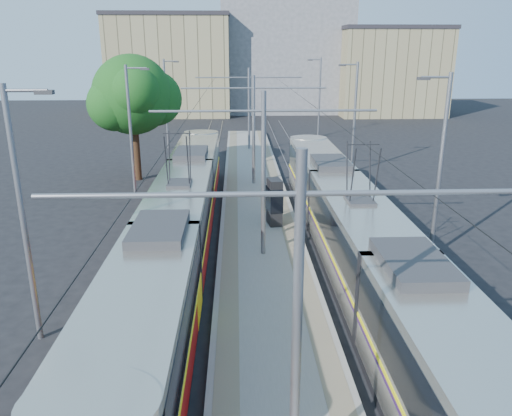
{
  "coord_description": "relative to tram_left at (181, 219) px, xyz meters",
  "views": [
    {
      "loc": [
        -1.1,
        -12.29,
        8.91
      ],
      "look_at": [
        -0.22,
        10.45,
        1.6
      ],
      "focal_mm": 35.0,
      "sensor_mm": 36.0,
      "label": 1
    }
  ],
  "objects": [
    {
      "name": "ground",
      "position": [
        3.6,
        -8.67,
        -1.71
      ],
      "size": [
        160.0,
        160.0,
        0.0
      ],
      "primitive_type": "plane",
      "color": "black",
      "rests_on": "ground"
    },
    {
      "name": "building_right",
      "position": [
        23.6,
        49.33,
        4.16
      ],
      "size": [
        14.28,
        10.2,
        11.71
      ],
      "color": "gray",
      "rests_on": "ground"
    },
    {
      "name": "rails",
      "position": [
        3.6,
        8.33,
        -1.69
      ],
      "size": [
        8.71,
        70.0,
        0.03
      ],
      "color": "gray",
      "rests_on": "ground"
    },
    {
      "name": "platform",
      "position": [
        3.6,
        8.33,
        -1.56
      ],
      "size": [
        4.0,
        50.0,
        0.3
      ],
      "primitive_type": "cube",
      "color": "gray",
      "rests_on": "ground"
    },
    {
      "name": "building_left",
      "position": [
        -6.4,
        51.33,
        4.97
      ],
      "size": [
        16.32,
        12.24,
        13.33
      ],
      "color": "gray",
      "rests_on": "ground"
    },
    {
      "name": "shelter",
      "position": [
        4.37,
        3.11,
        -0.17
      ],
      "size": [
        0.83,
        1.16,
        2.37
      ],
      "rotation": [
        0.0,
        0.0,
        0.17
      ],
      "color": "black",
      "rests_on": "platform"
    },
    {
      "name": "tactile_strip_left",
      "position": [
        2.15,
        8.33,
        -1.4
      ],
      "size": [
        0.7,
        50.0,
        0.01
      ],
      "primitive_type": "cube",
      "color": "gray",
      "rests_on": "platform"
    },
    {
      "name": "catenary",
      "position": [
        3.6,
        5.49,
        2.82
      ],
      "size": [
        9.2,
        70.0,
        7.0
      ],
      "color": "gray",
      "rests_on": "platform"
    },
    {
      "name": "tram_left",
      "position": [
        0.0,
        0.0,
        0.0
      ],
      "size": [
        2.43,
        29.98,
        5.5
      ],
      "color": "black",
      "rests_on": "ground"
    },
    {
      "name": "street_lamps",
      "position": [
        3.6,
        12.33,
        2.47
      ],
      "size": [
        15.18,
        38.22,
        8.0
      ],
      "color": "gray",
      "rests_on": "ground"
    },
    {
      "name": "tactile_strip_right",
      "position": [
        5.05,
        8.33,
        -1.4
      ],
      "size": [
        0.7,
        50.0,
        0.01
      ],
      "primitive_type": "cube",
      "color": "gray",
      "rests_on": "platform"
    },
    {
      "name": "tree",
      "position": [
        -4.17,
        13.95,
        4.09
      ],
      "size": [
        5.9,
        5.46,
        8.58
      ],
      "color": "#382314",
      "rests_on": "ground"
    },
    {
      "name": "building_centre",
      "position": [
        9.6,
        55.33,
        6.82
      ],
      "size": [
        18.36,
        14.28,
        17.03
      ],
      "color": "gray",
      "rests_on": "ground"
    },
    {
      "name": "tram_right",
      "position": [
        7.2,
        -2.8,
        0.15
      ],
      "size": [
        2.43,
        30.46,
        5.5
      ],
      "color": "black",
      "rests_on": "ground"
    }
  ]
}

